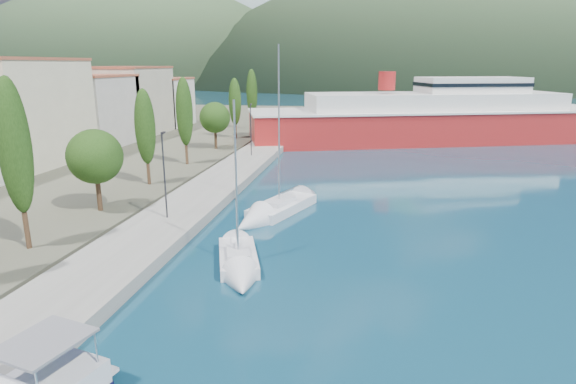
# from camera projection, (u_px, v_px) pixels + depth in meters

# --- Properties ---
(ground) EXTENTS (1400.00, 1400.00, 0.00)m
(ground) POSITION_uv_depth(u_px,v_px,m) (355.00, 106.00, 132.18)
(ground) COLOR navy
(quay) EXTENTS (5.00, 88.00, 0.80)m
(quay) POSITION_uv_depth(u_px,v_px,m) (214.00, 187.00, 44.15)
(quay) COLOR gray
(quay) RESTS_ON ground
(hills_far) EXTENTS (1480.00, 900.00, 180.00)m
(hills_far) POSITION_uv_depth(u_px,v_px,m) (494.00, 6.00, 563.53)
(hills_far) COLOR gray
(hills_far) RESTS_ON ground
(hills_near) EXTENTS (1010.00, 520.00, 115.00)m
(hills_near) POSITION_uv_depth(u_px,v_px,m) (510.00, 9.00, 343.32)
(hills_near) COLOR #3C5433
(hills_near) RESTS_ON ground
(town_buildings) EXTENTS (9.20, 69.20, 11.30)m
(town_buildings) POSITION_uv_depth(u_px,v_px,m) (56.00, 114.00, 57.04)
(town_buildings) COLOR beige
(town_buildings) RESTS_ON land_strip
(tree_row) EXTENTS (4.00, 62.14, 10.07)m
(tree_row) POSITION_uv_depth(u_px,v_px,m) (171.00, 123.00, 47.99)
(tree_row) COLOR #47301E
(tree_row) RESTS_ON land_strip
(lamp_posts) EXTENTS (0.15, 47.11, 6.06)m
(lamp_posts) POSITION_uv_depth(u_px,v_px,m) (168.00, 170.00, 33.98)
(lamp_posts) COLOR #2D2D33
(lamp_posts) RESTS_ON quay
(sailboat_near) EXTENTS (4.33, 7.51, 10.35)m
(sailboat_near) POSITION_uv_depth(u_px,v_px,m) (240.00, 270.00, 26.64)
(sailboat_near) COLOR silver
(sailboat_near) RESTS_ON ground
(sailboat_mid) EXTENTS (5.69, 9.80, 13.71)m
(sailboat_mid) POSITION_uv_depth(u_px,v_px,m) (266.00, 215.00, 36.28)
(sailboat_mid) COLOR silver
(sailboat_mid) RESTS_ON ground
(ferry) EXTENTS (55.54, 28.00, 10.85)m
(ferry) POSITION_uv_depth(u_px,v_px,m) (435.00, 119.00, 71.88)
(ferry) COLOR #AA1D1C
(ferry) RESTS_ON ground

